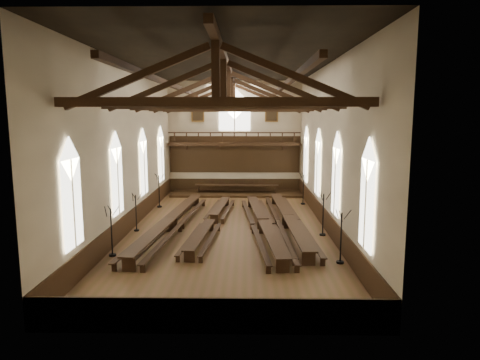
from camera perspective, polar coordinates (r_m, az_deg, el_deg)
The scene contains 21 objects.
ground at distance 26.68m, azimuth -1.52°, elevation -6.45°, with size 26.00×26.00×0.00m, color brown.
room_walls at distance 25.77m, azimuth -1.58°, elevation 7.56°, with size 26.00×26.00×26.00m.
wainscot_band at distance 26.53m, azimuth -1.53°, elevation -5.20°, with size 12.00×26.00×1.20m.
side_windows at distance 25.96m, azimuth -1.55°, elevation 1.55°, with size 11.85×19.80×4.50m.
end_window at distance 38.66m, azimuth -0.73°, elevation 9.02°, with size 2.80×0.12×3.80m.
minstrels_gallery at distance 38.54m, azimuth -0.73°, elevation 4.08°, with size 11.80×1.24×3.70m.
portraits at distance 38.66m, azimuth -0.73°, elevation 8.84°, with size 7.75×0.09×1.45m.
roof_trusses at distance 25.80m, azimuth -1.60°, elevation 11.46°, with size 11.70×25.70×2.80m.
refectory_row_a at distance 26.43m, azimuth -9.19°, elevation -5.41°, with size 2.26×14.92×0.79m.
refectory_row_b at distance 26.84m, azimuth -3.73°, elevation -5.31°, with size 1.85×13.68×0.66m.
refectory_row_c at distance 25.88m, azimuth 3.08°, elevation -5.65°, with size 2.16×14.65×0.77m.
refectory_row_d at distance 27.01m, azimuth 6.40°, elevation -5.06°, with size 1.91×14.82×0.79m.
dais at distance 37.77m, azimuth -0.45°, elevation -1.83°, with size 11.40×3.03×0.20m, color #351F10.
high_table at distance 37.66m, azimuth -0.45°, elevation -0.80°, with size 7.39×1.04×0.69m.
high_chairs at distance 38.38m, azimuth -0.43°, elevation -0.63°, with size 4.98×0.48×1.07m.
candelabrum_left_near at distance 22.27m, azimuth -16.71°, elevation -7.79°, with size 0.72×0.78×2.55m.
candelabrum_left_mid at distance 26.63m, azimuth -13.66°, elevation -5.14°, with size 0.66×0.72×2.35m.
candelabrum_left_far at distance 33.10m, azimuth -10.72°, elevation -2.24°, with size 0.77×0.77×2.61m.
candelabrum_right_near at distance 20.89m, azimuth 13.27°, elevation -8.71°, with size 0.73×0.79×2.59m.
candelabrum_right_mid at distance 25.39m, azimuth 11.00°, elevation -5.54°, with size 0.76×0.78×2.61m.
candelabrum_right_far at distance 33.98m, azimuth 8.42°, elevation -1.95°, with size 0.75×0.75×2.53m.
Camera 1 is at (1.14, -25.74, 6.90)m, focal length 32.00 mm.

